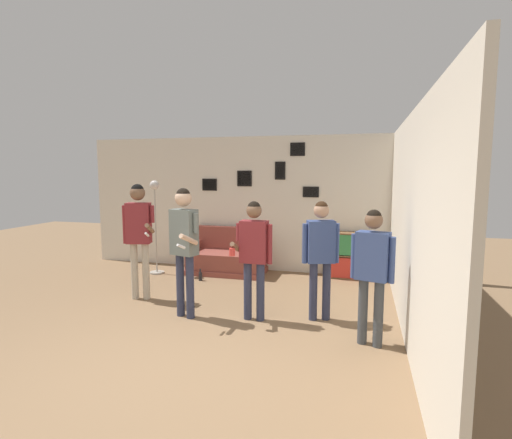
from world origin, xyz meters
TOP-DOWN VIEW (x-y plane):
  - ground_plane at (0.00, 0.00)m, footprint 20.00×20.00m
  - wall_back at (0.00, 4.44)m, footprint 7.46×0.08m
  - wall_right at (2.56, 2.21)m, footprint 0.06×6.81m
  - couch at (-0.56, 4.03)m, footprint 1.52×0.80m
  - bookshelf at (1.78, 4.22)m, footprint 0.86×0.30m
  - floor_lamp at (-1.89, 3.61)m, footprint 0.28×0.28m
  - person_player_foreground_left at (-1.34, 2.10)m, footprint 0.56×0.45m
  - person_player_foreground_center at (-0.32, 1.55)m, footprint 0.48×0.57m
  - person_watcher_holding_cup at (0.63, 1.69)m, footprint 0.51×0.40m
  - person_spectator_near_bookshelf at (1.49, 1.92)m, footprint 0.48×0.30m
  - person_spectator_far_right at (2.13, 1.27)m, footprint 0.48×0.30m
  - bottle_on_floor at (-0.85, 3.33)m, footprint 0.07×0.07m

SIDE VIEW (x-z plane):
  - ground_plane at x=0.00m, z-range 0.00..0.00m
  - bottle_on_floor at x=-0.85m, z-range -0.02..0.20m
  - couch at x=-0.56m, z-range -0.15..0.74m
  - bookshelf at x=1.78m, z-range 0.00..0.87m
  - person_spectator_far_right at x=2.13m, z-range 0.17..1.75m
  - person_spectator_near_bookshelf at x=1.49m, z-range 0.18..1.79m
  - person_watcher_holding_cup at x=0.63m, z-range 0.18..1.79m
  - person_player_foreground_center at x=-0.32m, z-range 0.22..2.00m
  - person_player_foreground_left at x=-1.34m, z-range 0.23..2.04m
  - floor_lamp at x=-1.89m, z-range 0.27..2.10m
  - wall_right at x=2.56m, z-range 0.00..2.70m
  - wall_back at x=0.00m, z-range 0.00..2.70m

